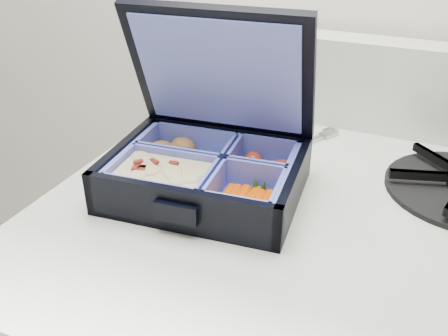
% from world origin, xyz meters
% --- Properties ---
extents(bento_box, '(0.24, 0.20, 0.05)m').
position_xyz_m(bento_box, '(-0.29, 1.66, 0.91)').
color(bento_box, black).
rests_on(bento_box, stove).
extents(burner_grate_rear, '(0.21, 0.21, 0.02)m').
position_xyz_m(burner_grate_rear, '(-0.36, 1.83, 0.89)').
color(burner_grate_rear, black).
rests_on(burner_grate_rear, stove).
extents(fork, '(0.10, 0.16, 0.01)m').
position_xyz_m(fork, '(-0.23, 1.82, 0.88)').
color(fork, '#B2B2B2').
rests_on(fork, stove).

